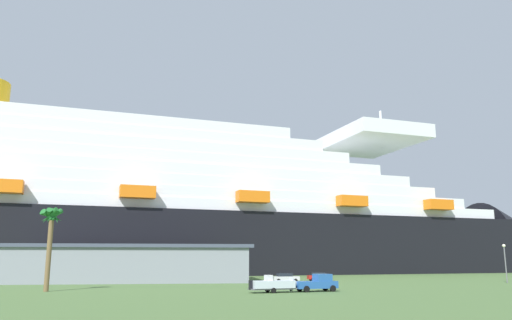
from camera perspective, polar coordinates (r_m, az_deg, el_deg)
The scene contains 10 objects.
ground_plane at distance 108.05m, azimuth 0.53°, elevation -13.37°, with size 600.00×600.00×0.00m, color #4C6B38.
cruise_ship at distance 133.31m, azimuth -14.04°, elevation -5.78°, with size 282.62×59.86×55.66m.
terminal_building at distance 99.14m, azimuth -13.91°, elevation -11.33°, with size 45.32×27.73×6.61m.
pickup_truck at distance 66.79m, azimuth 6.99°, elevation -13.76°, with size 5.82×2.88×2.20m.
small_boat_on_trailer at distance 64.40m, azimuth 2.46°, elevation -14.01°, with size 7.55×2.72×2.15m.
palm_tree at distance 71.56m, azimuth -22.32°, elevation -6.83°, with size 2.99×3.05×10.80m.
street_lamp at distance 99.45m, azimuth 26.50°, elevation -9.85°, with size 0.56×0.56×6.65m.
parked_car_red_hatchback at distance 97.78m, azimuth 7.16°, elevation -13.03°, with size 4.42×2.40×1.58m.
parked_car_black_coupe at distance 92.57m, azimuth -6.05°, elevation -13.16°, with size 4.99×2.57×1.58m.
parked_car_silver_sedan at distance 91.79m, azimuth 3.39°, elevation -13.22°, with size 4.77×2.15×1.58m.
Camera 1 is at (-25.22, -74.98, 4.18)m, focal length 35.09 mm.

